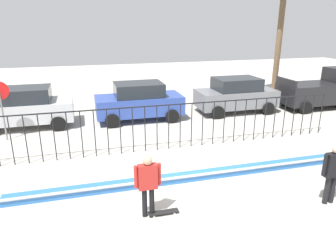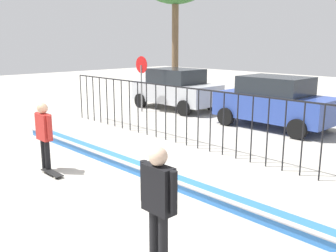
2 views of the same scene
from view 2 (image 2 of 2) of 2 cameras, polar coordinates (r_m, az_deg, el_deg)
ground_plane at (r=8.84m, az=-8.82°, el=-8.29°), size 60.00×60.00×0.00m
bowl_coping_ledge at (r=9.29m, az=-4.47°, el=-6.36°), size 11.00×0.41×0.27m
perimeter_fence at (r=10.87m, az=6.42°, el=1.78°), size 14.04×0.04×1.80m
skateboarder at (r=9.66m, az=-18.15°, el=-0.68°), size 0.69×0.26×1.70m
skateboard at (r=9.56m, az=-17.03°, el=-6.73°), size 0.80×0.20×0.07m
camera_operator at (r=5.31m, az=-1.48°, el=-10.45°), size 0.71×0.27×1.75m
parked_car_silver at (r=17.91m, az=1.18°, el=5.65°), size 4.30×2.12×1.90m
parked_car_blue at (r=14.47m, az=15.69°, el=3.53°), size 4.30×2.12×1.90m
stop_sign at (r=17.23m, az=-4.01°, el=7.50°), size 0.76×0.07×2.50m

